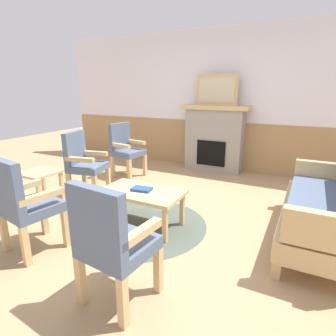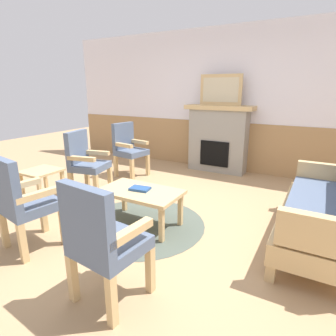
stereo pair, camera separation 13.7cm
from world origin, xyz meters
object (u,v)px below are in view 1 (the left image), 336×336
Objects in this scene: fireplace at (214,138)px; framed_picture at (217,90)px; armchair_by_window_left at (83,161)px; side_table at (40,180)px; coffee_table at (142,195)px; armchair_front_left at (112,240)px; armchair_front_center at (24,202)px; armchair_near_fireplace at (125,148)px; book_on_table at (142,189)px; couch at (325,207)px.

fireplace is 1.62× the size of framed_picture.
armchair_by_window_left is at bearing -120.74° from fireplace.
fireplace is 3.24m from side_table.
coffee_table is at bearing -90.25° from fireplace.
armchair_front_left reaches higher than coffee_table.
side_table is (-0.70, 0.73, -0.10)m from armchair_front_center.
armchair_near_fireplace is at bearing 130.90° from coffee_table.
fireplace is 1.33× the size of armchair_front_left.
framed_picture is (0.00, 0.00, 0.91)m from fireplace.
coffee_table is at bearing 112.56° from armchair_front_left.
armchair_by_window_left reaches higher than coffee_table.
armchair_by_window_left is (0.02, -1.10, 0.00)m from armchair_near_fireplace.
coffee_table is at bearing -90.25° from framed_picture.
framed_picture is at bearing 89.59° from book_on_table.
coffee_table is (-0.01, -2.64, -0.27)m from fireplace.
couch is at bearing 15.76° from book_on_table.
armchair_front_center is at bearing -46.40° from side_table.
framed_picture is 3.05m from couch.
armchair_near_fireplace is (-1.32, 1.52, 0.08)m from book_on_table.
framed_picture reaches higher than book_on_table.
side_table is (-1.40, -0.27, -0.02)m from book_on_table.
fireplace reaches higher than armchair_near_fireplace.
coffee_table is (-0.01, -2.64, -1.17)m from framed_picture.
coffee_table is 1.75× the size of side_table.
couch and armchair_front_center have the same top height.
armchair_front_left is 2.10m from side_table.
armchair_near_fireplace is at bearing 123.86° from armchair_front_left.
armchair_near_fireplace is at bearing 103.70° from armchair_front_center.
armchair_by_window_left is 1.54m from armchair_front_center.
armchair_front_left is (0.48, -1.17, 0.15)m from coffee_table.
framed_picture reaches higher than armchair_front_center.
armchair_front_center is (-1.19, 0.17, 0.00)m from armchair_front_left.
fireplace is at bearing -90.00° from framed_picture.
armchair_front_left is at bearing -82.92° from framed_picture.
armchair_front_left is (1.79, -1.60, 0.00)m from armchair_by_window_left.
coffee_table is at bearing -18.28° from armchair_by_window_left.
coffee_table is at bearing -163.98° from couch.
coffee_table is 1.27m from armchair_front_left.
fireplace is 1.33× the size of armchair_near_fireplace.
framed_picture reaches higher than armchair_near_fireplace.
framed_picture is 0.83× the size of coffee_table.
couch is 1.84× the size of armchair_by_window_left.
fireplace reaches higher than coffee_table.
book_on_table is at bearing 54.97° from armchair_front_center.
armchair_front_center is (-0.72, -3.64, -1.02)m from framed_picture.
armchair_by_window_left and armchair_front_left have the same top height.
armchair_by_window_left is (-1.32, -2.21, -0.11)m from fireplace.
side_table is (-1.42, -2.91, -1.13)m from framed_picture.
framed_picture reaches higher than couch.
armchair_front_left is (0.47, -3.81, -1.02)m from framed_picture.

